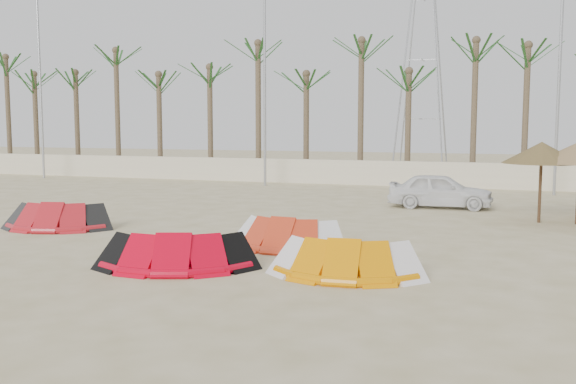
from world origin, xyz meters
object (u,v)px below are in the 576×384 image
(kite_red_mid, at_px, (183,248))
(kite_orange, at_px, (349,255))
(parasol_left, at_px, (542,153))
(car, at_px, (440,191))
(kite_red_right, at_px, (289,232))
(kite_red_left, at_px, (62,215))

(kite_red_mid, bearing_deg, kite_orange, 6.70)
(kite_orange, distance_m, parasol_left, 10.21)
(kite_red_mid, bearing_deg, parasol_left, 49.98)
(kite_red_mid, distance_m, kite_orange, 3.79)
(kite_orange, relative_size, car, 0.84)
(kite_orange, xyz_separation_m, parasol_left, (4.25, 9.10, 1.88))
(kite_orange, bearing_deg, parasol_left, 64.98)
(kite_red_right, distance_m, parasol_left, 9.43)
(kite_red_right, bearing_deg, car, 72.32)
(kite_red_right, xyz_separation_m, parasol_left, (6.43, 6.64, 1.88))
(kite_red_mid, xyz_separation_m, kite_red_right, (1.58, 2.90, -0.00))
(parasol_left, height_order, car, parasol_left)
(kite_orange, xyz_separation_m, car, (0.81, 11.83, 0.25))
(kite_red_left, height_order, car, car)
(kite_orange, relative_size, parasol_left, 1.25)
(kite_red_left, distance_m, kite_red_mid, 7.11)
(parasol_left, xyz_separation_m, car, (-3.44, 2.73, -1.63))
(kite_red_mid, bearing_deg, kite_red_right, 61.42)
(kite_red_left, relative_size, kite_red_mid, 0.92)
(kite_red_mid, height_order, kite_red_right, same)
(kite_red_mid, distance_m, parasol_left, 12.60)
(kite_red_mid, bearing_deg, kite_red_left, 149.34)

